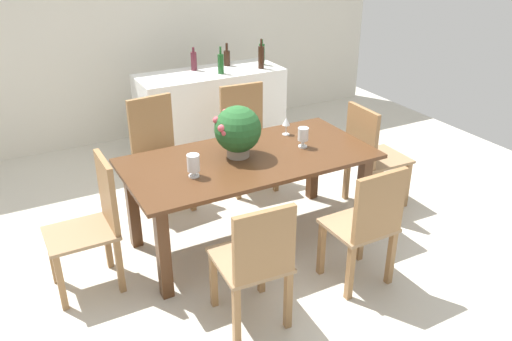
{
  "coord_description": "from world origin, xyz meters",
  "views": [
    {
      "loc": [
        -1.73,
        -3.44,
        2.45
      ],
      "look_at": [
        0.07,
        -0.11,
        0.61
      ],
      "focal_mm": 36.91,
      "sensor_mm": 36.0,
      "label": 1
    }
  ],
  "objects_px": {
    "wine_bottle_tall": "(221,63)",
    "chair_far_right": "(246,131)",
    "crystal_vase_center_near": "(303,135)",
    "wine_bottle_amber": "(227,57)",
    "dining_table": "(250,170)",
    "chair_near_right": "(368,222)",
    "chair_head_end": "(94,220)",
    "crystal_vase_left": "(193,164)",
    "chair_near_left": "(256,260)",
    "kitchen_counter": "(211,115)",
    "wine_glass": "(286,122)",
    "flower_centerpiece": "(238,130)",
    "chair_far_left": "(157,148)",
    "wine_bottle_clear": "(194,61)",
    "wine_bottle_green": "(261,57)",
    "wine_bottle_dark": "(262,54)",
    "chair_foot_end": "(370,152)"
  },
  "relations": [
    {
      "from": "dining_table",
      "to": "flower_centerpiece",
      "type": "height_order",
      "value": "flower_centerpiece"
    },
    {
      "from": "crystal_vase_left",
      "to": "crystal_vase_center_near",
      "type": "distance_m",
      "value": 0.98
    },
    {
      "from": "wine_glass",
      "to": "flower_centerpiece",
      "type": "bearing_deg",
      "value": -159.74
    },
    {
      "from": "chair_head_end",
      "to": "crystal_vase_left",
      "type": "relative_size",
      "value": 5.77
    },
    {
      "from": "dining_table",
      "to": "crystal_vase_center_near",
      "type": "height_order",
      "value": "crystal_vase_center_near"
    },
    {
      "from": "chair_far_left",
      "to": "wine_bottle_clear",
      "type": "bearing_deg",
      "value": 45.0
    },
    {
      "from": "wine_glass",
      "to": "chair_far_right",
      "type": "bearing_deg",
      "value": 93.72
    },
    {
      "from": "dining_table",
      "to": "wine_glass",
      "type": "relative_size",
      "value": 12.46
    },
    {
      "from": "chair_near_right",
      "to": "wine_glass",
      "type": "bearing_deg",
      "value": -93.12
    },
    {
      "from": "chair_far_left",
      "to": "wine_bottle_amber",
      "type": "relative_size",
      "value": 4.15
    },
    {
      "from": "chair_far_right",
      "to": "crystal_vase_center_near",
      "type": "distance_m",
      "value": 1.02
    },
    {
      "from": "chair_near_right",
      "to": "wine_bottle_tall",
      "type": "height_order",
      "value": "wine_bottle_tall"
    },
    {
      "from": "chair_far_right",
      "to": "flower_centerpiece",
      "type": "distance_m",
      "value": 1.11
    },
    {
      "from": "chair_foot_end",
      "to": "chair_far_left",
      "type": "bearing_deg",
      "value": 62.26
    },
    {
      "from": "chair_far_left",
      "to": "wine_bottle_amber",
      "type": "xyz_separation_m",
      "value": [
        1.16,
        0.95,
        0.49
      ]
    },
    {
      "from": "flower_centerpiece",
      "to": "wine_bottle_clear",
      "type": "xyz_separation_m",
      "value": [
        0.39,
        1.82,
        0.09
      ]
    },
    {
      "from": "kitchen_counter",
      "to": "wine_bottle_clear",
      "type": "height_order",
      "value": "wine_bottle_clear"
    },
    {
      "from": "wine_bottle_tall",
      "to": "chair_far_right",
      "type": "bearing_deg",
      "value": -95.48
    },
    {
      "from": "flower_centerpiece",
      "to": "wine_bottle_amber",
      "type": "distance_m",
      "value": 1.99
    },
    {
      "from": "wine_bottle_dark",
      "to": "wine_bottle_tall",
      "type": "xyz_separation_m",
      "value": [
        -0.56,
        -0.12,
        -0.01
      ]
    },
    {
      "from": "chair_foot_end",
      "to": "crystal_vase_center_near",
      "type": "height_order",
      "value": "chair_foot_end"
    },
    {
      "from": "chair_foot_end",
      "to": "wine_bottle_amber",
      "type": "height_order",
      "value": "wine_bottle_amber"
    },
    {
      "from": "chair_head_end",
      "to": "crystal_vase_center_near",
      "type": "height_order",
      "value": "chair_head_end"
    },
    {
      "from": "wine_bottle_clear",
      "to": "wine_bottle_amber",
      "type": "height_order",
      "value": "same"
    },
    {
      "from": "dining_table",
      "to": "chair_near_right",
      "type": "xyz_separation_m",
      "value": [
        0.44,
        -0.93,
        -0.11
      ]
    },
    {
      "from": "chair_near_right",
      "to": "kitchen_counter",
      "type": "height_order",
      "value": "kitchen_counter"
    },
    {
      "from": "flower_centerpiece",
      "to": "wine_bottle_green",
      "type": "xyz_separation_m",
      "value": [
        1.06,
        1.55,
        0.11
      ]
    },
    {
      "from": "chair_far_left",
      "to": "crystal_vase_center_near",
      "type": "distance_m",
      "value": 1.37
    },
    {
      "from": "chair_near_right",
      "to": "crystal_vase_left",
      "type": "bearing_deg",
      "value": -41.21
    },
    {
      "from": "chair_near_right",
      "to": "crystal_vase_center_near",
      "type": "xyz_separation_m",
      "value": [
        0.03,
        0.89,
        0.33
      ]
    },
    {
      "from": "flower_centerpiece",
      "to": "wine_bottle_tall",
      "type": "bearing_deg",
      "value": 69.44
    },
    {
      "from": "crystal_vase_center_near",
      "to": "kitchen_counter",
      "type": "height_order",
      "value": "kitchen_counter"
    },
    {
      "from": "wine_bottle_dark",
      "to": "wine_bottle_amber",
      "type": "xyz_separation_m",
      "value": [
        -0.36,
        0.14,
        -0.03
      ]
    },
    {
      "from": "crystal_vase_center_near",
      "to": "wine_bottle_amber",
      "type": "xyz_separation_m",
      "value": [
        0.24,
        1.92,
        0.19
      ]
    },
    {
      "from": "chair_far_left",
      "to": "crystal_vase_center_near",
      "type": "height_order",
      "value": "chair_far_left"
    },
    {
      "from": "chair_near_right",
      "to": "wine_bottle_clear",
      "type": "xyz_separation_m",
      "value": [
        -0.13,
        2.8,
        0.53
      ]
    },
    {
      "from": "chair_foot_end",
      "to": "chair_near_right",
      "type": "xyz_separation_m",
      "value": [
        -0.78,
        -0.93,
        -0.01
      ]
    },
    {
      "from": "wine_bottle_dark",
      "to": "wine_bottle_clear",
      "type": "xyz_separation_m",
      "value": [
        -0.75,
        0.13,
        -0.02
      ]
    },
    {
      "from": "flower_centerpiece",
      "to": "kitchen_counter",
      "type": "relative_size",
      "value": 0.26
    },
    {
      "from": "kitchen_counter",
      "to": "wine_bottle_tall",
      "type": "relative_size",
      "value": 5.55
    },
    {
      "from": "chair_head_end",
      "to": "chair_far_right",
      "type": "height_order",
      "value": "chair_far_right"
    },
    {
      "from": "dining_table",
      "to": "chair_far_right",
      "type": "distance_m",
      "value": 1.04
    },
    {
      "from": "crystal_vase_center_near",
      "to": "wine_bottle_amber",
      "type": "bearing_deg",
      "value": 82.86
    },
    {
      "from": "kitchen_counter",
      "to": "wine_bottle_tall",
      "type": "height_order",
      "value": "wine_bottle_tall"
    },
    {
      "from": "chair_far_right",
      "to": "wine_bottle_tall",
      "type": "height_order",
      "value": "wine_bottle_tall"
    },
    {
      "from": "chair_near_left",
      "to": "crystal_vase_center_near",
      "type": "xyz_separation_m",
      "value": [
        0.91,
        0.9,
        0.34
      ]
    },
    {
      "from": "dining_table",
      "to": "chair_near_left",
      "type": "height_order",
      "value": "chair_near_left"
    },
    {
      "from": "wine_glass",
      "to": "wine_bottle_amber",
      "type": "bearing_deg",
      "value": 82.32
    },
    {
      "from": "flower_centerpiece",
      "to": "wine_bottle_dark",
      "type": "relative_size",
      "value": 1.47
    },
    {
      "from": "dining_table",
      "to": "chair_foot_end",
      "type": "xyz_separation_m",
      "value": [
        1.22,
        0.0,
        -0.11
      ]
    }
  ]
}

